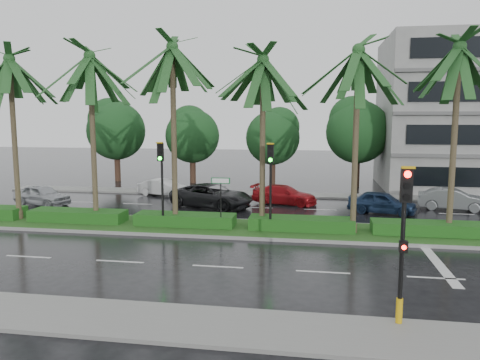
% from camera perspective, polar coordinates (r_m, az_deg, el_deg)
% --- Properties ---
extents(ground, '(120.00, 120.00, 0.00)m').
position_cam_1_polar(ground, '(23.09, -0.13, -6.69)').
color(ground, black).
rests_on(ground, ground).
extents(near_sidewalk, '(40.00, 2.40, 0.12)m').
position_cam_1_polar(near_sidewalk, '(13.65, -7.47, -16.94)').
color(near_sidewalk, slate).
rests_on(near_sidewalk, ground).
extents(far_sidewalk, '(40.00, 2.00, 0.12)m').
position_cam_1_polar(far_sidewalk, '(34.73, 3.10, -1.73)').
color(far_sidewalk, slate).
rests_on(far_sidewalk, ground).
extents(median, '(36.00, 4.00, 0.15)m').
position_cam_1_polar(median, '(24.03, 0.26, -5.93)').
color(median, gray).
rests_on(median, ground).
extents(hedge, '(35.20, 1.40, 0.60)m').
position_cam_1_polar(hedge, '(23.94, 0.26, -5.06)').
color(hedge, '#124013').
rests_on(hedge, median).
extents(lane_markings, '(34.00, 13.06, 0.01)m').
position_cam_1_polar(lane_markings, '(22.39, 7.43, -7.20)').
color(lane_markings, silver).
rests_on(lane_markings, ground).
extents(palm_row, '(26.30, 4.20, 9.85)m').
position_cam_1_polar(palm_row, '(23.72, -2.79, 13.61)').
color(palm_row, '#413425').
rests_on(palm_row, median).
extents(signal_near, '(0.34, 0.45, 4.36)m').
position_cam_1_polar(signal_near, '(13.29, 19.28, -6.82)').
color(signal_near, black).
rests_on(signal_near, near_sidewalk).
extents(signal_median_left, '(0.34, 0.42, 4.36)m').
position_cam_1_polar(signal_median_left, '(23.79, -9.57, 0.98)').
color(signal_median_left, black).
rests_on(signal_median_left, median).
extents(signal_median_right, '(0.34, 0.42, 4.36)m').
position_cam_1_polar(signal_median_right, '(22.63, 3.74, 0.73)').
color(signal_median_right, black).
rests_on(signal_median_right, median).
extents(street_sign, '(0.95, 0.09, 2.60)m').
position_cam_1_polar(street_sign, '(23.30, -2.37, -1.23)').
color(street_sign, black).
rests_on(street_sign, median).
extents(bg_trees, '(32.85, 5.17, 7.47)m').
position_cam_1_polar(bg_trees, '(39.90, 3.12, 5.95)').
color(bg_trees, '#352218').
rests_on(bg_trees, ground).
extents(car_silver, '(2.67, 4.27, 1.36)m').
position_cam_1_polar(car_silver, '(33.15, -22.98, -1.70)').
color(car_silver, '#A6A9AD').
rests_on(car_silver, ground).
extents(car_white, '(2.20, 3.94, 1.23)m').
position_cam_1_polar(car_white, '(34.71, -9.36, -0.90)').
color(car_white, silver).
rests_on(car_white, ground).
extents(car_darkgrey, '(4.10, 5.90, 1.50)m').
position_cam_1_polar(car_darkgrey, '(29.92, -3.46, -1.92)').
color(car_darkgrey, black).
rests_on(car_darkgrey, ground).
extents(car_red, '(2.74, 4.62, 1.25)m').
position_cam_1_polar(car_red, '(31.07, 5.41, -1.81)').
color(car_red, maroon).
rests_on(car_red, ground).
extents(car_blue, '(2.57, 4.23, 1.35)m').
position_cam_1_polar(car_blue, '(29.20, 16.91, -2.63)').
color(car_blue, '#182A4A').
rests_on(car_blue, ground).
extents(car_grey, '(2.19, 4.28, 1.34)m').
position_cam_1_polar(car_grey, '(31.90, 24.51, -2.15)').
color(car_grey, slate).
rests_on(car_grey, ground).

